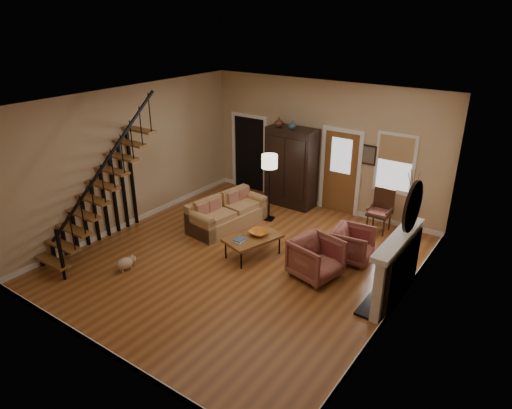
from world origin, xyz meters
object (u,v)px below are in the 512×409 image
Objects in this scene: sofa at (228,213)px; armchair_left at (316,258)px; armchair_right at (353,245)px; floor_lamp at (269,188)px; side_chair at (380,211)px; coffee_table at (253,246)px; armoire at (291,167)px.

armchair_left is (2.80, -0.76, 0.03)m from sofa.
armchair_right is at bearing -5.39° from armchair_left.
armchair_left is 0.52× the size of floor_lamp.
armchair_left is at bearing -95.78° from side_chair.
sofa is 2.49× the size of armchair_right.
floor_lamp reaches higher than coffee_table.
coffee_table is 0.70× the size of floor_lamp.
side_chair is (1.74, 2.68, 0.28)m from coffee_table.
armchair_right is 0.78× the size of side_chair.
floor_lamp is at bearing 113.12° from coffee_table.
armchair_right is 0.47× the size of floor_lamp.
armoire is 2.23m from sofa.
floor_lamp is 2.68m from side_chair.
armchair_left is at bearing 2.14° from coffee_table.
floor_lamp is (-2.54, 0.67, 0.48)m from armchair_right.
armchair_right is (1.80, 1.06, 0.14)m from coffee_table.
sofa is 1.68× the size of coffee_table.
side_chair is at bearing 6.70° from armchair_left.
side_chair is (-0.06, 1.62, 0.15)m from armchair_right.
armoire reaches higher than side_chair.
side_chair reaches higher than sofa.
armoire is 2.65× the size of armchair_right.
armchair_left is at bearing -37.10° from floor_lamp.
side_chair reaches higher than armchair_left.
coffee_table is (1.33, -0.82, -0.14)m from sofa.
armchair_right is at bearing 30.55° from coffee_table.
floor_lamp is at bearing -159.07° from side_chair.
floor_lamp is (-0.74, 1.73, 0.62)m from coffee_table.
floor_lamp is at bearing 64.95° from sofa.
armoire is 3.10m from coffee_table.
armoire is at bearing 105.67° from coffee_table.
side_chair is at bearing -5.02° from armchair_right.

